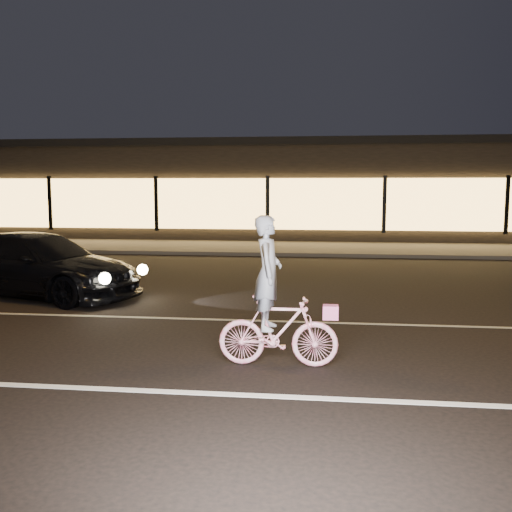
# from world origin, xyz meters

# --- Properties ---
(ground) EXTENTS (90.00, 90.00, 0.00)m
(ground) POSITION_xyz_m (0.00, 0.00, 0.00)
(ground) COLOR black
(ground) RESTS_ON ground
(lane_stripe_near) EXTENTS (60.00, 0.12, 0.01)m
(lane_stripe_near) POSITION_xyz_m (0.00, -1.50, 0.00)
(lane_stripe_near) COLOR silver
(lane_stripe_near) RESTS_ON ground
(lane_stripe_far) EXTENTS (60.00, 0.10, 0.01)m
(lane_stripe_far) POSITION_xyz_m (0.00, 2.00, 0.00)
(lane_stripe_far) COLOR gray
(lane_stripe_far) RESTS_ON ground
(sidewalk) EXTENTS (30.00, 4.00, 0.12)m
(sidewalk) POSITION_xyz_m (0.00, 13.00, 0.06)
(sidewalk) COLOR #383533
(sidewalk) RESTS_ON ground
(storefront) EXTENTS (25.40, 8.42, 4.20)m
(storefront) POSITION_xyz_m (0.00, 18.97, 2.15)
(storefront) COLOR black
(storefront) RESTS_ON ground
(cyclist) EXTENTS (1.54, 0.53, 1.94)m
(cyclist) POSITION_xyz_m (1.61, -0.41, 0.69)
(cyclist) COLOR #FF3D72
(cyclist) RESTS_ON ground
(sedan) EXTENTS (4.89, 3.06, 1.32)m
(sedan) POSITION_xyz_m (-3.71, 3.67, 0.66)
(sedan) COLOR black
(sedan) RESTS_ON ground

